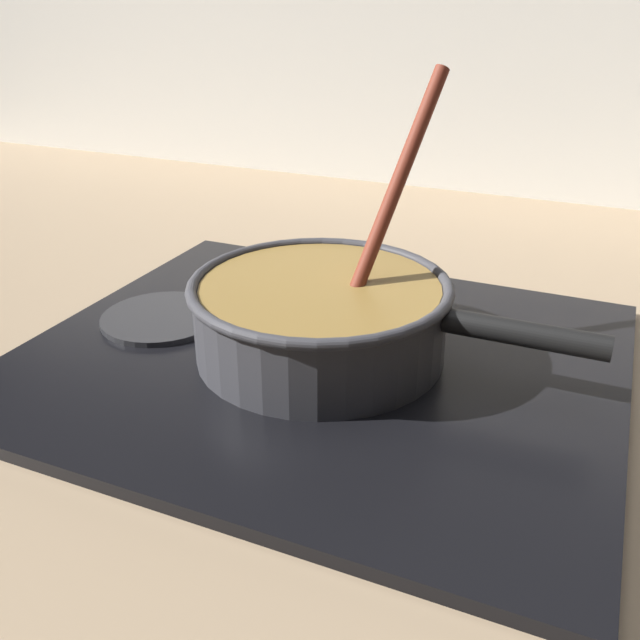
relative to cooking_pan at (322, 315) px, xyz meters
name	(u,v)px	position (x,y,z in m)	size (l,w,h in m)	color
ground	(141,398)	(-0.15, -0.10, -0.07)	(2.40, 1.60, 0.04)	#9E8466
backsplash_wall	(404,24)	(-0.15, 0.69, 0.22)	(2.40, 0.02, 0.55)	silver
hob_plate	(320,358)	(0.00, 0.00, -0.05)	(0.56, 0.48, 0.01)	black
burner_ring	(320,349)	(0.00, 0.00, -0.04)	(0.17, 0.17, 0.01)	#592D0C
spare_burner	(162,318)	(-0.19, 0.00, -0.04)	(0.13, 0.13, 0.01)	#262628
cooking_pan	(322,315)	(0.00, 0.00, 0.00)	(0.38, 0.25, 0.26)	#38383D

